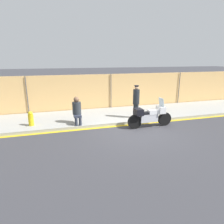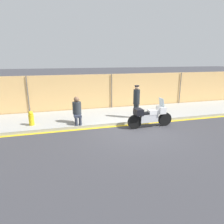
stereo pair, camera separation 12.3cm
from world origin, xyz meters
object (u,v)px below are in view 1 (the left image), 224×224
Objects in this scene: person_seated_on_curb at (77,109)px; fire_hydrant at (31,119)px; motorcycle at (150,116)px; officer_standing at (136,101)px.

person_seated_on_curb reaches higher than fire_hydrant.
officer_standing is (-0.25, 1.19, 0.50)m from motorcycle.
officer_standing is at bearing -2.24° from fire_hydrant.
motorcycle is 3.63m from person_seated_on_curb.
motorcycle is 5.81m from fire_hydrant.
officer_standing is at bearing 101.08° from motorcycle.
motorcycle reaches higher than fire_hydrant.
person_seated_on_curb reaches higher than motorcycle.
officer_standing is 3.19m from person_seated_on_curb.
officer_standing is 5.42m from fire_hydrant.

